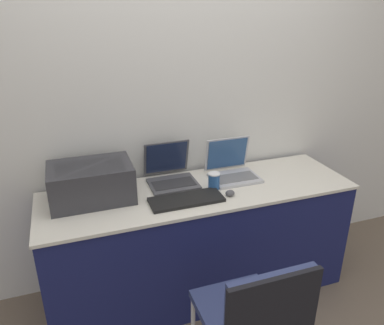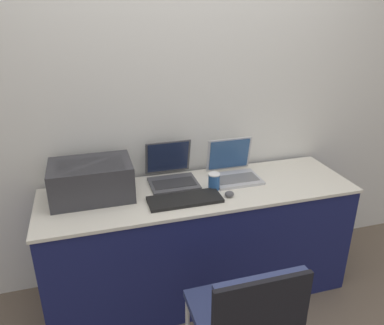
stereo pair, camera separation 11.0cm
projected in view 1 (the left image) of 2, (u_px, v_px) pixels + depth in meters
The scene contains 10 objects.
ground_plane at pixel (214, 316), 2.42m from camera, with size 14.00×14.00×0.00m, color #6B5B4C.
wall_back at pixel (182, 97), 2.47m from camera, with size 8.00×0.05×2.60m.
table at pixel (199, 241), 2.52m from camera, with size 1.98×0.59×0.78m.
printer at pixel (91, 181), 2.20m from camera, with size 0.48×0.33×0.22m.
laptop_left at pixel (171, 174), 2.45m from camera, with size 0.31×0.31×0.25m.
laptop_right at pixel (232, 169), 2.53m from camera, with size 0.31×0.28×0.25m.
external_keyboard at pixel (186, 200), 2.22m from camera, with size 0.44×0.17×0.02m.
coffee_cup at pixel (214, 181), 2.36m from camera, with size 0.07×0.07×0.11m.
mouse at pixel (230, 193), 2.28m from camera, with size 0.06×0.05×0.04m.
chair at pixel (256, 318), 1.69m from camera, with size 0.42×0.49×0.88m.
Camera 1 is at (-0.75, -1.69, 1.86)m, focal length 35.00 mm.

